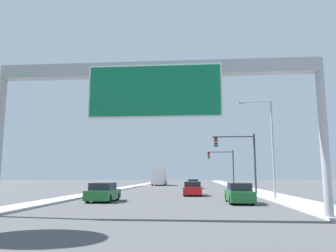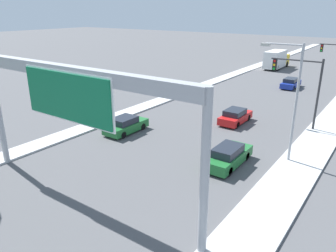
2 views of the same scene
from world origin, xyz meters
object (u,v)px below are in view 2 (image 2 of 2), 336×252
car_near_right (291,83)px  car_far_left (126,125)px  truck_box_primary (276,59)px  sign_gantry (70,93)px  traffic_light_near_intersection (303,81)px  car_near_left (228,156)px  street_lamp_right (291,94)px  car_mid_right (235,116)px

car_near_right → car_far_left: bearing=-104.6°
truck_box_primary → sign_gantry: bearing=-84.2°
car_near_right → truck_box_primary: (-7.00, 14.79, 1.02)m
sign_gantry → car_far_left: sign_gantry is taller
car_far_left → traffic_light_near_intersection: bearing=40.1°
car_near_right → truck_box_primary: size_ratio=0.54×
traffic_light_near_intersection → car_far_left: bearing=-139.9°
car_near_left → traffic_light_near_intersection: (1.83, 11.07, 3.71)m
sign_gantry → truck_box_primary: size_ratio=2.03×
sign_gantry → street_lamp_right: (8.22, 12.14, -1.34)m
truck_box_primary → car_near_right: bearing=-64.7°
truck_box_primary → street_lamp_right: street_lamp_right is taller
traffic_light_near_intersection → street_lamp_right: street_lamp_right is taller
truck_box_primary → car_far_left: bearing=-90.0°
car_far_left → car_mid_right: (7.00, 8.15, -0.02)m
car_far_left → street_lamp_right: size_ratio=0.50×
car_near_left → car_far_left: bearing=176.3°
street_lamp_right → car_near_left: bearing=-133.7°
car_near_right → traffic_light_near_intersection: bearing=-72.0°
car_near_left → truck_box_primary: truck_box_primary is taller
car_mid_right → car_near_right: (0.00, 18.66, -0.00)m
car_near_left → truck_box_primary: size_ratio=0.57×
car_near_right → street_lamp_right: size_ratio=0.53×
traffic_light_near_intersection → sign_gantry: bearing=-109.4°
car_near_left → car_mid_right: 9.50m
car_near_left → truck_box_primary: bearing=103.9°
car_near_left → traffic_light_near_intersection: bearing=80.6°
car_near_right → street_lamp_right: bearing=-75.1°
car_mid_right → truck_box_primary: size_ratio=0.51×
car_near_left → car_near_right: car_near_left is taller
car_mid_right → car_near_left: bearing=-68.4°
street_lamp_right → car_mid_right: bearing=138.5°
car_near_left → car_near_right: (-3.50, 27.50, -0.03)m
truck_box_primary → street_lamp_right: bearing=-71.0°
car_near_left → sign_gantry: bearing=-120.2°
sign_gantry → car_mid_right: sign_gantry is taller
car_far_left → traffic_light_near_intersection: traffic_light_near_intersection is taller
sign_gantry → traffic_light_near_intersection: size_ratio=2.57×
sign_gantry → car_near_left: (5.25, 9.03, -5.71)m
car_near_left → car_far_left: car_near_left is taller
sign_gantry → truck_box_primary: sign_gantry is taller
car_near_left → car_mid_right: size_ratio=1.10×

